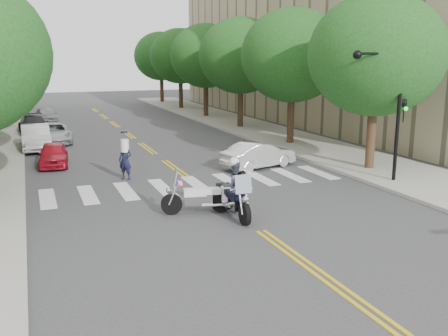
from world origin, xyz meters
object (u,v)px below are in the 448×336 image
motorcycle_police (233,190)px  officer_standing (125,160)px  motorcycle_parked (203,198)px  convertible (259,155)px

motorcycle_police → officer_standing: 7.18m
motorcycle_police → officer_standing: size_ratio=1.46×
motorcycle_parked → convertible: size_ratio=0.63×
officer_standing → convertible: 6.68m
motorcycle_parked → convertible: (5.06, 6.00, 0.09)m
motorcycle_police → motorcycle_parked: size_ratio=1.04×
motorcycle_police → convertible: (4.19, 6.74, -0.28)m
convertible → motorcycle_police: bearing=131.3°
motorcycle_parked → convertible: motorcycle_parked is taller
motorcycle_parked → officer_standing: officer_standing is taller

